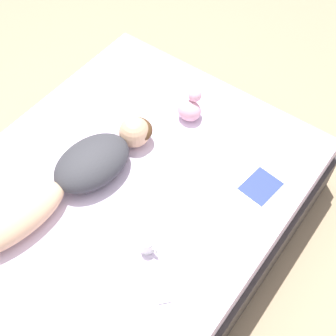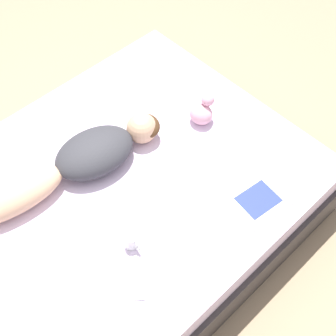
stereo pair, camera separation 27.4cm
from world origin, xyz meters
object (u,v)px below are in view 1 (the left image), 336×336
object	(u,v)px
open_magazine	(243,174)
cell_phone	(161,289)
coffee_mug	(147,245)
person	(73,177)

from	to	relation	value
open_magazine	cell_phone	bearing A→B (deg)	-80.20
coffee_mug	cell_phone	xyz separation A→B (m)	(0.19, -0.13, -0.04)
cell_phone	coffee_mug	bearing A→B (deg)	97.25
person	cell_phone	world-z (taller)	person
person	open_magazine	xyz separation A→B (m)	(0.74, 0.66, -0.09)
person	coffee_mug	distance (m)	0.59
open_magazine	coffee_mug	size ratio (longest dim) A/B	5.28
person	open_magazine	bearing A→B (deg)	50.47
person	coffee_mug	size ratio (longest dim) A/B	11.67
open_magazine	cell_phone	distance (m)	0.86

